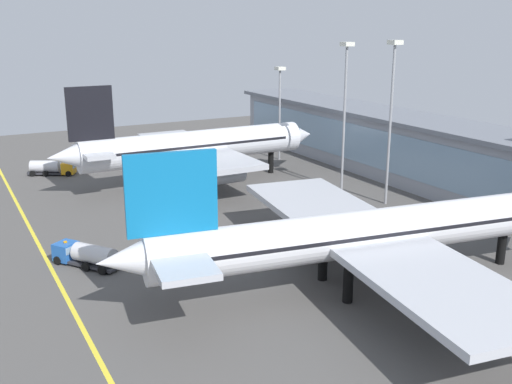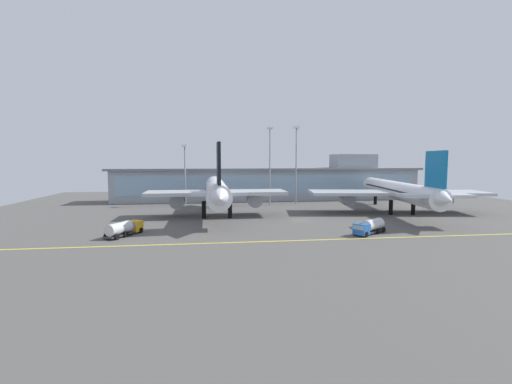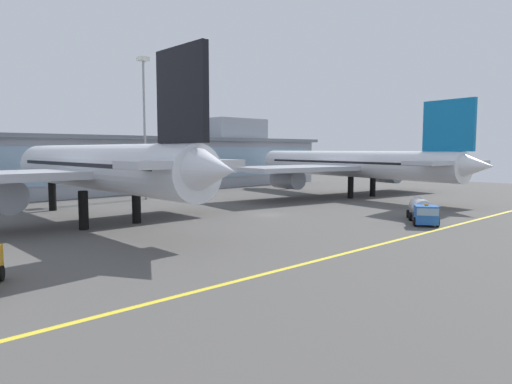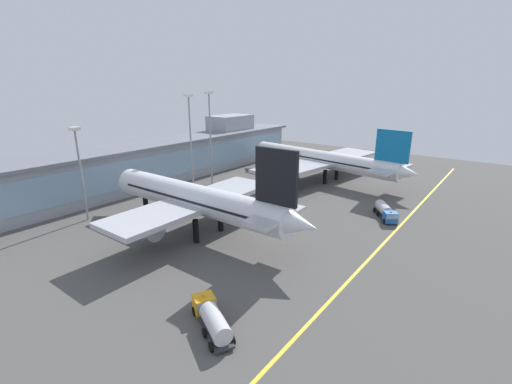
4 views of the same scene
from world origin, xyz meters
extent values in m
plane|color=#514F4C|center=(0.00, 0.00, 0.00)|extent=(180.00, 180.00, 0.00)
cube|color=yellow|center=(0.00, -22.00, 0.01)|extent=(144.00, 0.50, 0.01)
cube|color=#9399A3|center=(0.00, 46.05, 5.64)|extent=(113.19, 12.00, 11.28)
cube|color=#84A3BC|center=(0.00, 40.00, 6.20)|extent=(108.66, 0.20, 7.22)
cube|color=slate|center=(0.00, 46.05, 11.68)|extent=(116.19, 14.00, 0.80)
cylinder|color=black|center=(-23.96, 6.07, 2.25)|extent=(1.10, 1.10, 4.51)
cylinder|color=black|center=(-17.21, 6.11, 2.25)|extent=(1.10, 1.10, 4.51)
cylinder|color=black|center=(-20.69, 25.72, 2.25)|extent=(1.10, 1.10, 4.51)
cylinder|color=silver|center=(-20.60, 9.51, 7.04)|extent=(5.85, 42.70, 5.63)
cone|color=silver|center=(-20.72, 32.53, 7.04)|extent=(5.38, 5.10, 5.35)
cone|color=silver|center=(-20.48, -13.80, 7.46)|extent=(4.82, 6.22, 4.79)
cube|color=#84A3BC|center=(-20.71, 29.13, 8.03)|extent=(4.24, 3.96, 1.69)
cube|color=black|center=(-20.60, 9.51, 7.46)|extent=(5.88, 35.87, 0.45)
cube|color=#B7BAC1|center=(-20.60, 9.51, 6.34)|extent=(37.22, 10.43, 0.90)
cylinder|color=#999EA8|center=(-31.02, 10.99, 4.11)|extent=(3.97, 5.57, 3.94)
cylinder|color=#999EA8|center=(-10.20, 11.10, 4.11)|extent=(3.97, 5.57, 3.94)
cube|color=black|center=(-20.51, -9.27, 14.36)|extent=(0.72, 7.68, 9.01)
cube|color=#B7BAC1|center=(-20.51, -9.27, 7.89)|extent=(11.92, 4.76, 0.72)
cylinder|color=black|center=(27.17, 5.35, 2.05)|extent=(1.10, 1.10, 4.10)
cylinder|color=black|center=(33.25, 4.43, 2.05)|extent=(1.10, 1.10, 4.10)
cylinder|color=black|center=(33.64, 27.65, 2.05)|extent=(1.10, 1.10, 4.10)
cylinder|color=silver|center=(30.80, 8.85, 6.40)|extent=(12.53, 50.24, 5.12)
cone|color=silver|center=(26.81, -17.66, 6.79)|extent=(5.14, 6.22, 4.35)
cube|color=black|center=(30.80, 8.85, 6.79)|extent=(11.38, 42.33, 0.41)
cube|color=#B7BAC1|center=(30.80, 8.85, 5.76)|extent=(50.46, 19.22, 0.82)
cylinder|color=#999EA8|center=(17.44, 12.69, 3.74)|extent=(4.52, 6.97, 3.58)
cylinder|color=#999EA8|center=(44.70, 8.57, 3.74)|extent=(4.52, 6.97, 3.58)
cube|color=#0F6BA8|center=(27.52, -12.92, 13.06)|extent=(1.95, 9.00, 8.19)
cube|color=#B7BAC1|center=(27.52, -12.92, 7.17)|extent=(16.40, 7.79, 0.66)
cylinder|color=black|center=(7.87, -21.05, 0.55)|extent=(1.07, 0.88, 1.10)
cylinder|color=black|center=(6.36, -18.93, 0.55)|extent=(1.07, 0.88, 1.10)
cylinder|color=black|center=(11.53, -18.43, 0.55)|extent=(1.07, 0.88, 1.10)
cylinder|color=black|center=(10.02, -16.32, 0.55)|extent=(1.07, 0.88, 1.10)
cylinder|color=black|center=(13.58, -16.97, 0.55)|extent=(1.07, 0.88, 1.10)
cylinder|color=black|center=(12.07, -14.85, 0.55)|extent=(1.07, 0.88, 1.10)
cube|color=#2D2D33|center=(10.63, -17.48, 0.45)|extent=(7.51, 6.30, 0.30)
cube|color=#235BB2|center=(7.34, -19.83, 1.40)|extent=(3.42, 3.48, 2.20)
cube|color=#84A3BC|center=(7.34, -19.83, 1.88)|extent=(3.43, 3.45, 0.88)
cylinder|color=silver|center=(11.07, -17.16, 1.75)|extent=(5.88, 5.11, 2.30)
cube|color=orange|center=(7.34, -19.83, 2.62)|extent=(0.30, 0.40, 0.20)
cylinder|color=black|center=(-39.09, -9.44, 0.55)|extent=(0.78, 1.11, 1.10)
cylinder|color=black|center=(-36.79, -10.65, 0.55)|extent=(0.78, 1.11, 1.10)
cylinder|color=black|center=(-41.19, -13.42, 0.55)|extent=(0.78, 1.11, 1.10)
cylinder|color=black|center=(-38.89, -14.63, 0.55)|extent=(0.78, 1.11, 1.10)
cylinder|color=black|center=(-42.36, -15.65, 0.55)|extent=(0.78, 1.11, 1.10)
cylinder|color=black|center=(-40.06, -16.86, 0.55)|extent=(0.78, 1.11, 1.10)
cube|color=#2D2D33|center=(-39.95, -13.87, 0.45)|extent=(5.60, 7.78, 0.30)
cube|color=orange|center=(-38.07, -10.28, 1.40)|extent=(3.39, 3.28, 2.20)
cube|color=#84A3BC|center=(-38.07, -10.28, 1.88)|extent=(3.34, 3.32, 0.88)
cylinder|color=silver|center=(-40.21, -14.34, 1.75)|extent=(4.64, 6.01, 2.30)
cube|color=orange|center=(-38.07, -10.28, 2.62)|extent=(0.30, 0.40, 0.20)
cylinder|color=gray|center=(-30.31, 33.33, 9.66)|extent=(0.44, 0.44, 19.33)
cube|color=silver|center=(-30.31, 33.33, 19.68)|extent=(1.80, 1.80, 0.70)
cylinder|color=gray|center=(-2.52, 29.80, 12.59)|extent=(0.44, 0.44, 25.19)
cube|color=silver|center=(-2.52, 29.80, 25.54)|extent=(1.80, 1.80, 0.70)
cylinder|color=gray|center=(6.90, 31.90, 12.84)|extent=(0.44, 0.44, 25.69)
cube|color=silver|center=(6.90, 31.90, 26.04)|extent=(1.80, 1.80, 0.70)
camera|label=1|loc=(80.04, -31.99, 28.91)|focal=41.84mm
camera|label=2|loc=(-22.76, -86.13, 15.14)|focal=24.96mm
camera|label=3|loc=(-45.14, -46.15, 9.28)|focal=32.24mm
camera|label=4|loc=(-64.54, -38.76, 28.29)|focal=24.46mm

